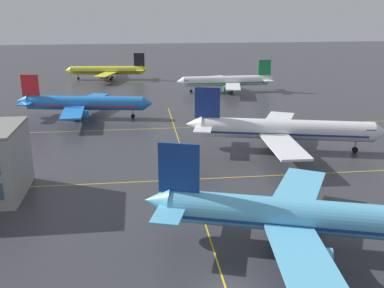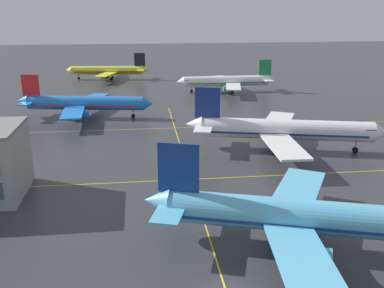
% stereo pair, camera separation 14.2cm
% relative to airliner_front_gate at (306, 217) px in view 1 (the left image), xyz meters
% --- Properties ---
extents(airliner_front_gate, '(38.85, 33.19, 12.35)m').
position_rel_airliner_front_gate_xyz_m(airliner_front_gate, '(0.00, 0.00, 0.00)').
color(airliner_front_gate, '#5BB7E5').
rests_on(airliner_front_gate, ground).
extents(airliner_second_row, '(39.31, 33.44, 12.35)m').
position_rel_airliner_front_gate_xyz_m(airliner_second_row, '(9.33, 36.68, -0.00)').
color(airliner_second_row, white).
rests_on(airliner_second_row, ground).
extents(airliner_third_row, '(35.29, 30.08, 10.99)m').
position_rel_airliner_front_gate_xyz_m(airliner_third_row, '(-32.95, 68.75, -0.46)').
color(airliner_third_row, blue).
rests_on(airliner_third_row, ground).
extents(airliner_far_left_stand, '(33.46, 28.96, 10.43)m').
position_rel_airliner_front_gate_xyz_m(airliner_far_left_stand, '(10.44, 98.96, -0.65)').
color(airliner_far_left_stand, white).
rests_on(airliner_far_left_stand, ground).
extents(airliner_far_right_stand, '(32.49, 27.88, 10.10)m').
position_rel_airliner_front_gate_xyz_m(airliner_far_right_stand, '(-30.47, 129.74, -0.77)').
color(airliner_far_right_stand, yellow).
rests_on(airliner_far_right_stand, ground).
extents(taxiway_markings, '(168.31, 106.80, 0.01)m').
position_rel_airliner_front_gate_xyz_m(taxiway_markings, '(-10.70, 23.37, -4.21)').
color(taxiway_markings, yellow).
rests_on(taxiway_markings, ground).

